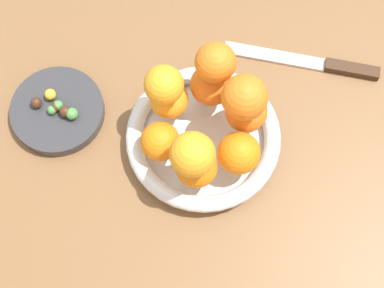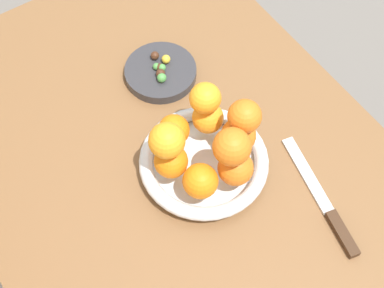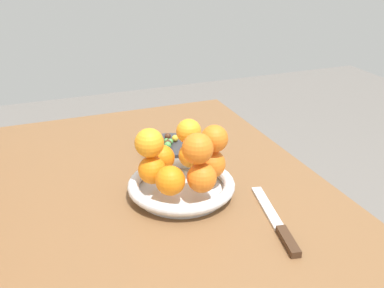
% 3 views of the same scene
% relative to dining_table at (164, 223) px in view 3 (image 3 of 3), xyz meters
% --- Properties ---
extents(dining_table, '(1.10, 0.76, 0.74)m').
position_rel_dining_table_xyz_m(dining_table, '(0.00, 0.00, 0.00)').
color(dining_table, brown).
rests_on(dining_table, ground_plane).
extents(fruit_bowl, '(0.24, 0.24, 0.04)m').
position_rel_dining_table_xyz_m(fruit_bowl, '(-0.03, -0.03, 0.11)').
color(fruit_bowl, silver).
rests_on(fruit_bowl, dining_table).
extents(candy_dish, '(0.15, 0.15, 0.02)m').
position_rel_dining_table_xyz_m(candy_dish, '(0.20, -0.08, 0.10)').
color(candy_dish, '#333338').
rests_on(candy_dish, dining_table).
extents(orange_0, '(0.06, 0.06, 0.06)m').
position_rel_dining_table_xyz_m(orange_0, '(-0.02, 0.03, 0.16)').
color(orange_0, orange).
rests_on(orange_0, fruit_bowl).
extents(orange_1, '(0.06, 0.06, 0.06)m').
position_rel_dining_table_xyz_m(orange_1, '(-0.08, 0.01, 0.16)').
color(orange_1, orange).
rests_on(orange_1, fruit_bowl).
extents(orange_2, '(0.06, 0.06, 0.06)m').
position_rel_dining_table_xyz_m(orange_2, '(-0.10, -0.06, 0.16)').
color(orange_2, orange).
rests_on(orange_2, fruit_bowl).
extents(orange_3, '(0.07, 0.07, 0.07)m').
position_rel_dining_table_xyz_m(orange_3, '(-0.05, -0.10, 0.16)').
color(orange_3, orange).
rests_on(orange_3, fruit_bowl).
extents(orange_4, '(0.06, 0.06, 0.06)m').
position_rel_dining_table_xyz_m(orange_4, '(0.02, -0.08, 0.16)').
color(orange_4, orange).
rests_on(orange_4, fruit_bowl).
extents(orange_5, '(0.06, 0.06, 0.06)m').
position_rel_dining_table_xyz_m(orange_5, '(0.03, -0.01, 0.16)').
color(orange_5, orange).
rests_on(orange_5, fruit_bowl).
extents(orange_6, '(0.07, 0.07, 0.07)m').
position_rel_dining_table_xyz_m(orange_6, '(-0.09, -0.05, 0.23)').
color(orange_6, orange).
rests_on(orange_6, orange_2).
extents(orange_7, '(0.06, 0.06, 0.06)m').
position_rel_dining_table_xyz_m(orange_7, '(-0.02, 0.03, 0.22)').
color(orange_7, orange).
rests_on(orange_7, orange_0).
extents(orange_8, '(0.06, 0.06, 0.06)m').
position_rel_dining_table_xyz_m(orange_8, '(-0.05, -0.10, 0.22)').
color(orange_8, orange).
rests_on(orange_8, orange_3).
extents(orange_9, '(0.06, 0.06, 0.06)m').
position_rel_dining_table_xyz_m(orange_9, '(0.02, -0.07, 0.22)').
color(orange_9, orange).
rests_on(orange_9, orange_4).
extents(candy_ball_0, '(0.02, 0.02, 0.02)m').
position_rel_dining_table_xyz_m(candy_ball_0, '(0.20, -0.08, 0.12)').
color(candy_ball_0, '#472819').
rests_on(candy_ball_0, candy_dish).
extents(candy_ball_1, '(0.02, 0.02, 0.02)m').
position_rel_dining_table_xyz_m(candy_ball_1, '(0.17, -0.07, 0.12)').
color(candy_ball_1, '#4C9947').
rests_on(candy_ball_1, candy_dish).
extents(candy_ball_2, '(0.02, 0.02, 0.02)m').
position_rel_dining_table_xyz_m(candy_ball_2, '(0.18, -0.07, 0.12)').
color(candy_ball_2, '#472819').
rests_on(candy_ball_2, candy_dish).
extents(candy_ball_3, '(0.02, 0.02, 0.02)m').
position_rel_dining_table_xyz_m(candy_ball_3, '(0.23, -0.09, 0.12)').
color(candy_ball_3, '#472819').
rests_on(candy_ball_3, candy_dish).
extents(candy_ball_4, '(0.02, 0.02, 0.02)m').
position_rel_dining_table_xyz_m(candy_ball_4, '(0.20, -0.08, 0.12)').
color(candy_ball_4, '#4C9947').
rests_on(candy_ball_4, candy_dish).
extents(candy_ball_5, '(0.02, 0.02, 0.02)m').
position_rel_dining_table_xyz_m(candy_ball_5, '(0.21, -0.10, 0.12)').
color(candy_ball_5, gold).
rests_on(candy_ball_5, candy_dish).
extents(candy_ball_6, '(0.01, 0.01, 0.01)m').
position_rel_dining_table_xyz_m(candy_ball_6, '(0.20, -0.08, 0.12)').
color(candy_ball_6, '#4C9947').
rests_on(candy_ball_6, candy_dish).
extents(knife, '(0.26, 0.07, 0.01)m').
position_rel_dining_table_xyz_m(knife, '(-0.22, -0.17, 0.09)').
color(knife, '#3F2819').
rests_on(knife, dining_table).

